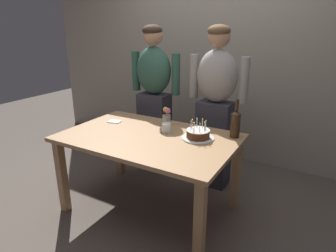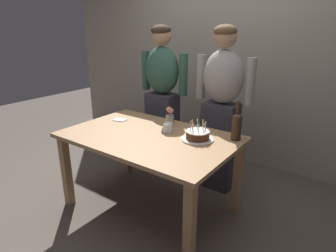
{
  "view_description": "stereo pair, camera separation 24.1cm",
  "coord_description": "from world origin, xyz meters",
  "views": [
    {
      "loc": [
        1.31,
        -1.94,
        1.64
      ],
      "look_at": [
        0.16,
        0.06,
        0.84
      ],
      "focal_mm": 30.83,
      "sensor_mm": 36.0,
      "label": 1
    },
    {
      "loc": [
        1.51,
        -1.81,
        1.64
      ],
      "look_at": [
        0.16,
        0.06,
        0.84
      ],
      "focal_mm": 30.83,
      "sensor_mm": 36.0,
      "label": 2
    }
  ],
  "objects": [
    {
      "name": "back_wall",
      "position": [
        0.0,
        1.55,
        1.3
      ],
      "size": [
        5.2,
        0.1,
        2.6
      ],
      "primitive_type": "cube",
      "color": "#9E9384",
      "rests_on": "ground_plane"
    },
    {
      "name": "wine_bottle",
      "position": [
        0.65,
        0.35,
        0.87
      ],
      "size": [
        0.08,
        0.08,
        0.33
      ],
      "color": "#382314",
      "rests_on": "dining_table"
    },
    {
      "name": "napkin_stack",
      "position": [
        -0.51,
        0.15,
        0.74
      ],
      "size": [
        0.14,
        0.12,
        0.01
      ],
      "primitive_type": "cube",
      "rotation": [
        0.0,
        0.0,
        0.27
      ],
      "color": "white",
      "rests_on": "dining_table"
    },
    {
      "name": "flower_vase",
      "position": [
        -0.0,
        0.31,
        0.82
      ],
      "size": [
        0.09,
        0.08,
        0.18
      ],
      "color": "#999E93",
      "rests_on": "dining_table"
    },
    {
      "name": "ground_plane",
      "position": [
        0.0,
        0.0,
        0.0
      ],
      "size": [
        10.0,
        10.0,
        0.0
      ],
      "primitive_type": "plane",
      "color": "#564C44"
    },
    {
      "name": "person_man_bearded",
      "position": [
        -0.41,
        0.74,
        0.87
      ],
      "size": [
        0.61,
        0.27,
        1.66
      ],
      "rotation": [
        0.0,
        0.0,
        3.14
      ],
      "color": "#33333D",
      "rests_on": "ground_plane"
    },
    {
      "name": "person_woman_cardigan",
      "position": [
        0.32,
        0.74,
        0.87
      ],
      "size": [
        0.61,
        0.27,
        1.66
      ],
      "rotation": [
        0.0,
        0.0,
        3.14
      ],
      "color": "#33333D",
      "rests_on": "ground_plane"
    },
    {
      "name": "birthday_cake",
      "position": [
        0.4,
        0.15,
        0.78
      ],
      "size": [
        0.27,
        0.27,
        0.16
      ],
      "color": "white",
      "rests_on": "dining_table"
    },
    {
      "name": "dining_table",
      "position": [
        0.0,
        0.0,
        0.64
      ],
      "size": [
        1.5,
        0.96,
        0.74
      ],
      "color": "#A37A51",
      "rests_on": "ground_plane"
    },
    {
      "name": "water_glass_near",
      "position": [
        0.09,
        0.15,
        0.78
      ],
      "size": [
        0.08,
        0.08,
        0.09
      ],
      "primitive_type": "cylinder",
      "color": "silver",
      "rests_on": "dining_table"
    }
  ]
}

